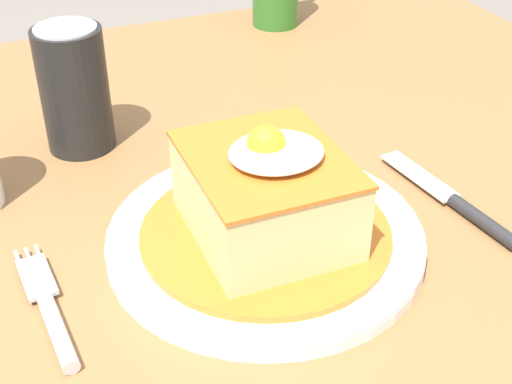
{
  "coord_description": "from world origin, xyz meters",
  "views": [
    {
      "loc": [
        -0.12,
        -0.49,
        1.1
      ],
      "look_at": [
        0.06,
        -0.05,
        0.78
      ],
      "focal_mm": 49.94,
      "sensor_mm": 36.0,
      "label": 1
    }
  ],
  "objects": [
    {
      "name": "soda_can",
      "position": [
        -0.05,
        0.15,
        0.81
      ],
      "size": [
        0.07,
        0.07,
        0.12
      ],
      "color": "black",
      "rests_on": "dining_table"
    },
    {
      "name": "fork",
      "position": [
        -0.12,
        -0.09,
        0.75
      ],
      "size": [
        0.03,
        0.14,
        0.01
      ],
      "color": "silver",
      "rests_on": "dining_table"
    },
    {
      "name": "dining_table",
      "position": [
        0.0,
        0.0,
        0.63
      ],
      "size": [
        1.16,
        0.92,
        0.74
      ],
      "color": "olive",
      "rests_on": "ground_plane"
    },
    {
      "name": "main_plate",
      "position": [
        0.06,
        -0.07,
        0.75
      ],
      "size": [
        0.26,
        0.26,
        0.02
      ],
      "color": "white",
      "rests_on": "dining_table"
    },
    {
      "name": "knife",
      "position": [
        0.23,
        -0.1,
        0.75
      ],
      "size": [
        0.04,
        0.17,
        0.01
      ],
      "color": "#262628",
      "rests_on": "dining_table"
    },
    {
      "name": "sandwich_meal",
      "position": [
        0.06,
        -0.07,
        0.79
      ],
      "size": [
        0.2,
        0.2,
        0.1
      ],
      "color": "#C66B23",
      "rests_on": "main_plate"
    }
  ]
}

